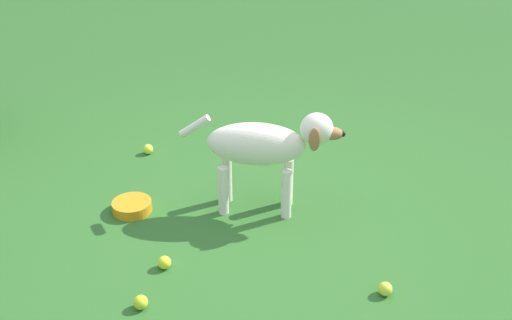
% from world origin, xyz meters
% --- Properties ---
extents(ground, '(14.00, 14.00, 0.00)m').
position_xyz_m(ground, '(0.00, 0.00, 0.00)').
color(ground, '#2D6026').
extents(dog, '(0.70, 0.62, 0.60)m').
position_xyz_m(dog, '(-0.17, 0.23, 0.39)').
color(dog, silver).
rests_on(dog, ground).
extents(tennis_ball_0, '(0.07, 0.07, 0.07)m').
position_xyz_m(tennis_ball_0, '(-0.11, -0.49, 0.03)').
color(tennis_ball_0, '#CED728').
rests_on(tennis_ball_0, ground).
extents(tennis_ball_1, '(0.07, 0.07, 0.07)m').
position_xyz_m(tennis_ball_1, '(0.06, -0.74, 0.03)').
color(tennis_ball_1, '#BFD329').
rests_on(tennis_ball_1, ground).
extents(tennis_ball_2, '(0.07, 0.07, 0.07)m').
position_xyz_m(tennis_ball_2, '(0.73, 0.14, 0.03)').
color(tennis_ball_2, '#C5D23D').
rests_on(tennis_ball_2, ground).
extents(tennis_ball_4, '(0.07, 0.07, 0.07)m').
position_xyz_m(tennis_ball_4, '(-1.18, 0.12, 0.03)').
color(tennis_ball_4, '#D3E337').
rests_on(tennis_ball_4, ground).
extents(water_bowl, '(0.22, 0.22, 0.06)m').
position_xyz_m(water_bowl, '(-0.65, -0.33, 0.03)').
color(water_bowl, orange).
rests_on(water_bowl, ground).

